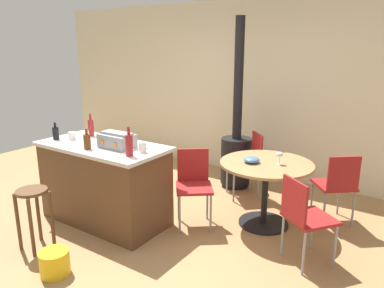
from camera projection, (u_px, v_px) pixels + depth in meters
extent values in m
plane|color=#A37A4C|center=(154.00, 230.00, 4.11)|extent=(8.80, 8.80, 0.00)
cube|color=beige|center=(252.00, 89.00, 5.71)|extent=(8.00, 0.10, 2.70)
cube|color=brown|center=(105.00, 185.00, 4.24)|extent=(1.47, 0.70, 0.89)
cube|color=beige|center=(102.00, 146.00, 4.12)|extent=(1.53, 0.76, 0.04)
cylinder|color=brown|center=(52.00, 219.00, 3.71)|extent=(0.04, 0.04, 0.61)
cylinder|color=brown|center=(38.00, 214.00, 3.83)|extent=(0.04, 0.04, 0.61)
cylinder|color=brown|center=(18.00, 222.00, 3.65)|extent=(0.04, 0.04, 0.61)
cylinder|color=brown|center=(31.00, 228.00, 3.52)|extent=(0.04, 0.04, 0.61)
cylinder|color=brown|center=(31.00, 191.00, 3.59)|extent=(0.30, 0.30, 0.03)
cylinder|color=black|center=(263.00, 223.00, 4.25)|extent=(0.57, 0.57, 0.02)
cylinder|color=black|center=(265.00, 195.00, 4.16)|extent=(0.07, 0.07, 0.72)
cylinder|color=#A37A4C|center=(266.00, 164.00, 4.07)|extent=(1.04, 1.04, 0.03)
cube|color=maroon|center=(334.00, 185.00, 4.21)|extent=(0.56, 0.56, 0.03)
cube|color=maroon|center=(344.00, 174.00, 3.98)|extent=(0.29, 0.25, 0.40)
cylinder|color=gray|center=(324.00, 211.00, 4.09)|extent=(0.02, 0.02, 0.44)
cylinder|color=gray|center=(353.00, 209.00, 4.12)|extent=(0.02, 0.02, 0.44)
cylinder|color=gray|center=(339.00, 197.00, 4.45)|extent=(0.02, 0.02, 0.44)
cylinder|color=gray|center=(312.00, 198.00, 4.42)|extent=(0.02, 0.02, 0.44)
cube|color=maroon|center=(243.00, 163.00, 4.93)|extent=(0.57, 0.57, 0.03)
cube|color=maroon|center=(257.00, 148.00, 4.91)|extent=(0.27, 0.28, 0.40)
cylinder|color=gray|center=(258.00, 184.00, 4.86)|extent=(0.02, 0.02, 0.47)
cylinder|color=gray|center=(250.00, 175.00, 5.18)|extent=(0.02, 0.02, 0.47)
cylinder|color=gray|center=(227.00, 177.00, 5.12)|extent=(0.02, 0.02, 0.47)
cylinder|color=gray|center=(234.00, 185.00, 4.80)|extent=(0.02, 0.02, 0.47)
cube|color=maroon|center=(194.00, 188.00, 4.08)|extent=(0.56, 0.56, 0.03)
cube|color=maroon|center=(193.00, 165.00, 4.21)|extent=(0.30, 0.24, 0.40)
cylinder|color=gray|center=(207.00, 201.00, 4.32)|extent=(0.02, 0.02, 0.45)
cylinder|color=gray|center=(179.00, 202.00, 4.30)|extent=(0.02, 0.02, 0.45)
cylinder|color=gray|center=(180.00, 215.00, 3.97)|extent=(0.02, 0.02, 0.45)
cylinder|color=gray|center=(211.00, 214.00, 3.99)|extent=(0.02, 0.02, 0.45)
cube|color=maroon|center=(310.00, 218.00, 3.40)|extent=(0.56, 0.56, 0.03)
cube|color=maroon|center=(294.00, 201.00, 3.28)|extent=(0.30, 0.23, 0.40)
cylinder|color=gray|center=(282.00, 235.00, 3.56)|extent=(0.02, 0.02, 0.44)
cylinder|color=gray|center=(304.00, 253.00, 3.25)|extent=(0.02, 0.02, 0.44)
cylinder|color=gray|center=(335.00, 247.00, 3.36)|extent=(0.02, 0.02, 0.44)
cylinder|color=gray|center=(312.00, 230.00, 3.67)|extent=(0.02, 0.02, 0.44)
cylinder|color=black|center=(235.00, 184.00, 5.42)|extent=(0.37, 0.37, 0.06)
cylinder|color=black|center=(236.00, 160.00, 5.32)|extent=(0.44, 0.44, 0.67)
cube|color=#2D2826|center=(229.00, 164.00, 5.15)|extent=(0.20, 0.02, 0.20)
cylinder|color=black|center=(239.00, 79.00, 5.02)|extent=(0.13, 0.13, 1.67)
cube|color=gray|center=(117.00, 141.00, 3.97)|extent=(0.38, 0.24, 0.15)
cube|color=gray|center=(117.00, 133.00, 3.94)|extent=(0.36, 0.14, 0.02)
cube|color=orange|center=(102.00, 142.00, 3.92)|extent=(0.04, 0.01, 0.04)
cube|color=orange|center=(115.00, 145.00, 3.81)|extent=(0.04, 0.01, 0.04)
cylinder|color=#603314|center=(87.00, 142.00, 3.91)|extent=(0.08, 0.08, 0.16)
cylinder|color=#603314|center=(86.00, 132.00, 3.88)|extent=(0.03, 0.03, 0.06)
cylinder|color=maroon|center=(129.00, 146.00, 3.65)|extent=(0.08, 0.08, 0.22)
cylinder|color=maroon|center=(129.00, 131.00, 3.61)|extent=(0.03, 0.03, 0.08)
cylinder|color=black|center=(56.00, 133.00, 4.32)|extent=(0.07, 0.07, 0.15)
cylinder|color=black|center=(55.00, 125.00, 4.30)|extent=(0.03, 0.03, 0.06)
cylinder|color=maroon|center=(91.00, 128.00, 4.49)|extent=(0.07, 0.07, 0.20)
cylinder|color=maroon|center=(90.00, 117.00, 4.45)|extent=(0.03, 0.03, 0.08)
cylinder|color=white|center=(72.00, 136.00, 4.32)|extent=(0.08, 0.08, 0.09)
torus|color=white|center=(75.00, 136.00, 4.29)|extent=(0.05, 0.01, 0.05)
cylinder|color=white|center=(143.00, 147.00, 3.79)|extent=(0.08, 0.08, 0.11)
torus|color=white|center=(146.00, 148.00, 3.76)|extent=(0.05, 0.01, 0.05)
cylinder|color=silver|center=(279.00, 164.00, 4.00)|extent=(0.06, 0.06, 0.00)
cylinder|color=silver|center=(279.00, 160.00, 3.99)|extent=(0.01, 0.01, 0.08)
ellipsoid|color=silver|center=(280.00, 155.00, 3.97)|extent=(0.07, 0.07, 0.06)
ellipsoid|color=#4C7099|center=(252.00, 160.00, 4.05)|extent=(0.18, 0.18, 0.07)
cylinder|color=yellow|center=(55.00, 263.00, 3.29)|extent=(0.27, 0.27, 0.23)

